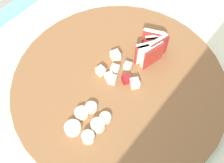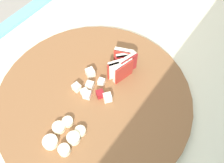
% 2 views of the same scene
% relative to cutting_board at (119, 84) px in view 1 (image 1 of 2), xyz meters
% --- Properties ---
extents(cutting_board, '(0.43, 0.43, 0.02)m').
position_rel_cutting_board_xyz_m(cutting_board, '(0.00, 0.00, 0.00)').
color(cutting_board, brown).
rests_on(cutting_board, tiled_countertop).
extents(apple_wedge_fan, '(0.07, 0.06, 0.05)m').
position_rel_cutting_board_xyz_m(apple_wedge_fan, '(-0.09, 0.01, 0.03)').
color(apple_wedge_fan, '#B22D23').
rests_on(apple_wedge_fan, cutting_board).
extents(apple_dice_pile, '(0.07, 0.10, 0.02)m').
position_rel_cutting_board_xyz_m(apple_dice_pile, '(-0.01, -0.01, 0.02)').
color(apple_dice_pile, white).
rests_on(apple_dice_pile, cutting_board).
extents(banana_slice_rows, '(0.08, 0.07, 0.02)m').
position_rel_cutting_board_xyz_m(banana_slice_rows, '(0.11, 0.01, 0.02)').
color(banana_slice_rows, beige).
rests_on(banana_slice_rows, cutting_board).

